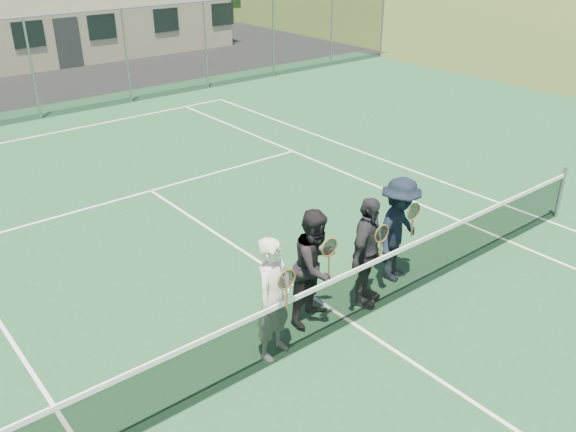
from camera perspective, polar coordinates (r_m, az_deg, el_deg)
name	(u,v)px	position (r m, az deg, el deg)	size (l,w,h in m)	color
court_surface	(352,324)	(9.34, 6.00, -9.97)	(30.00, 30.00, 0.02)	#1C4C2B
court_markings	(352,323)	(9.33, 6.00, -9.90)	(11.03, 23.83, 0.01)	white
tennis_net	(354,294)	(9.04, 6.15, -7.26)	(11.68, 0.08, 1.10)	slate
perimeter_fence	(32,69)	(19.92, -22.83, 12.53)	(30.07, 0.07, 3.02)	slate
player_a	(274,298)	(8.20, -1.31, -7.72)	(0.76, 0.62, 1.80)	silver
player_b	(316,266)	(8.93, 2.64, -4.71)	(1.02, 0.89, 1.80)	black
player_c	(367,252)	(9.35, 7.38, -3.38)	(1.14, 0.84, 1.80)	#232429
player_d	(399,230)	(10.11, 10.31, -1.26)	(1.31, 1.00, 1.80)	black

